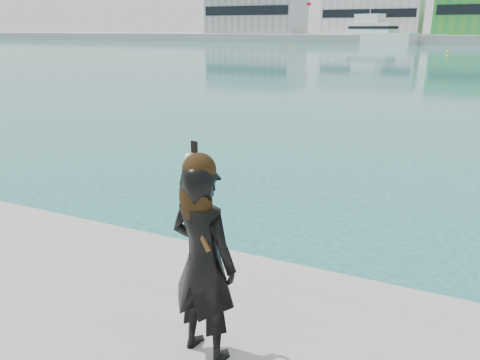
# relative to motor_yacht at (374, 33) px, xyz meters

# --- Properties ---
(far_quay) EXTENTS (320.00, 40.00, 2.00)m
(far_quay) POSITION_rel_motor_yacht_xyz_m (18.51, 18.30, -1.43)
(far_quay) COLOR #9E9E99
(far_quay) RESTS_ON ground
(warehouse_grey_left) EXTENTS (26.52, 16.36, 11.50)m
(warehouse_grey_left) POSITION_rel_motor_yacht_xyz_m (-36.49, 16.28, 5.33)
(warehouse_grey_left) COLOR gray
(warehouse_grey_left) RESTS_ON far_quay
(warehouse_white) EXTENTS (24.48, 15.35, 9.50)m
(warehouse_white) POSITION_rel_motor_yacht_xyz_m (-3.49, 16.28, 4.33)
(warehouse_white) COLOR silver
(warehouse_white) RESTS_ON far_quay
(flagpole_left) EXTENTS (1.28, 0.16, 8.00)m
(flagpole_left) POSITION_rel_motor_yacht_xyz_m (-19.40, 9.30, 4.11)
(flagpole_left) COLOR silver
(flagpole_left) RESTS_ON far_quay
(motor_yacht) EXTENTS (19.13, 11.24, 8.63)m
(motor_yacht) POSITION_rel_motor_yacht_xyz_m (0.00, 0.00, 0.00)
(motor_yacht) COLOR silver
(motor_yacht) RESTS_ON ground
(buoy_near) EXTENTS (0.50, 0.50, 0.50)m
(buoy_near) POSITION_rel_motor_yacht_xyz_m (17.31, -39.27, -2.43)
(buoy_near) COLOR yellow
(buoy_near) RESTS_ON ground
(buoy_far) EXTENTS (0.50, 0.50, 0.50)m
(buoy_far) POSITION_rel_motor_yacht_xyz_m (-11.79, -23.19, -2.43)
(buoy_far) COLOR yellow
(buoy_far) RESTS_ON ground
(woman) EXTENTS (0.69, 0.52, 1.80)m
(woman) POSITION_rel_motor_yacht_xyz_m (18.00, -112.53, -0.72)
(woman) COLOR black
(woman) RESTS_ON near_quay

